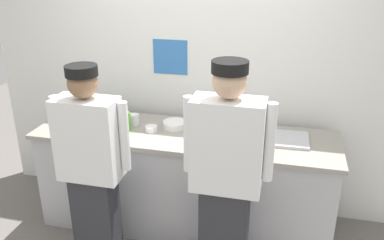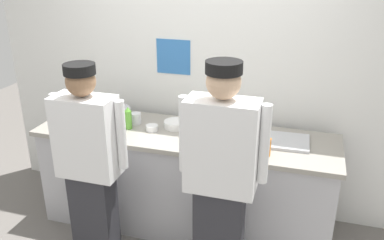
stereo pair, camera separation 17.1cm
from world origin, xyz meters
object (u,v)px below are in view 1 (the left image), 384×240
object	(u,v)px
ramekin_orange_sauce	(223,136)
deli_cup	(134,120)
plate_stack_front	(208,124)
plate_stack_rear	(174,125)
sheet_tray	(282,139)
chef_center	(226,175)
squeeze_bottle_secondary	(127,120)
ramekin_green_sauce	(247,138)
squeeze_bottle_primary	(269,144)
chef_near_left	(91,166)
ramekin_yellow_sauce	(151,129)
mixing_bowl_steel	(111,116)

from	to	relation	value
ramekin_orange_sauce	deli_cup	size ratio (longest dim) A/B	0.91
plate_stack_front	plate_stack_rear	xyz separation A→B (m)	(-0.29, -0.04, -0.01)
plate_stack_front	sheet_tray	size ratio (longest dim) A/B	0.54
chef_center	plate_stack_rear	size ratio (longest dim) A/B	8.59
plate_stack_rear	ramekin_orange_sauce	distance (m)	0.47
plate_stack_rear	squeeze_bottle_secondary	size ratio (longest dim) A/B	1.01
ramekin_green_sauce	ramekin_orange_sauce	bearing A→B (deg)	-176.19
squeeze_bottle_secondary	ramekin_green_sauce	size ratio (longest dim) A/B	1.89
sheet_tray	ramekin_orange_sauce	world-z (taller)	ramekin_orange_sauce
chef_center	squeeze_bottle_primary	size ratio (longest dim) A/B	9.78
chef_center	ramekin_green_sauce	xyz separation A→B (m)	(0.07, 0.59, 0.02)
ramekin_orange_sauce	plate_stack_rear	bearing A→B (deg)	163.71
chef_near_left	plate_stack_rear	size ratio (longest dim) A/B	8.15
ramekin_yellow_sauce	mixing_bowl_steel	bearing A→B (deg)	165.86
squeeze_bottle_secondary	deli_cup	distance (m)	0.13
mixing_bowl_steel	ramekin_green_sauce	distance (m)	1.23
ramekin_orange_sauce	sheet_tray	bearing A→B (deg)	11.11
sheet_tray	squeeze_bottle_primary	size ratio (longest dim) A/B	2.43
plate_stack_rear	ramekin_orange_sauce	bearing A→B (deg)	-16.29
plate_stack_rear	sheet_tray	distance (m)	0.92
chef_near_left	ramekin_green_sauce	xyz separation A→B (m)	(1.07, 0.61, 0.07)
sheet_tray	mixing_bowl_steel	bearing A→B (deg)	179.22
squeeze_bottle_primary	deli_cup	xyz separation A→B (m)	(-1.19, 0.29, -0.03)
plate_stack_rear	sheet_tray	size ratio (longest dim) A/B	0.47
plate_stack_front	ramekin_green_sauce	bearing A→B (deg)	-24.88
chef_center	mixing_bowl_steel	world-z (taller)	chef_center
chef_center	squeeze_bottle_secondary	distance (m)	1.11
sheet_tray	plate_stack_rear	bearing A→B (deg)	177.51
chef_near_left	ramekin_orange_sauce	xyz separation A→B (m)	(0.88, 0.59, 0.07)
chef_center	plate_stack_front	distance (m)	0.81
chef_center	deli_cup	world-z (taller)	chef_center
chef_near_left	chef_center	xyz separation A→B (m)	(1.00, 0.01, 0.05)
chef_center	ramekin_green_sauce	size ratio (longest dim) A/B	16.38
chef_near_left	deli_cup	world-z (taller)	chef_near_left
ramekin_orange_sauce	squeeze_bottle_secondary	bearing A→B (deg)	-179.43
mixing_bowl_steel	ramekin_orange_sauce	size ratio (longest dim) A/B	3.49
mixing_bowl_steel	ramekin_yellow_sauce	size ratio (longest dim) A/B	3.03
chef_center	squeeze_bottle_secondary	xyz separation A→B (m)	(-0.95, 0.57, 0.09)
mixing_bowl_steel	ramekin_green_sauce	xyz separation A→B (m)	(1.23, -0.10, -0.04)
sheet_tray	ramekin_green_sauce	size ratio (longest dim) A/B	4.07
mixing_bowl_steel	squeeze_bottle_secondary	world-z (taller)	squeeze_bottle_secondary
chef_near_left	mixing_bowl_steel	size ratio (longest dim) A/B	5.16
chef_near_left	mixing_bowl_steel	world-z (taller)	chef_near_left
squeeze_bottle_secondary	ramekin_green_sauce	world-z (taller)	squeeze_bottle_secondary
plate_stack_rear	ramekin_green_sauce	distance (m)	0.65
mixing_bowl_steel	ramekin_yellow_sauce	xyz separation A→B (m)	(0.42, -0.11, -0.03)
chef_near_left	ramekin_yellow_sauce	bearing A→B (deg)	66.41
plate_stack_front	deli_cup	xyz separation A→B (m)	(-0.65, -0.06, 0.01)
plate_stack_front	squeeze_bottle_secondary	distance (m)	0.69
plate_stack_rear	deli_cup	bearing A→B (deg)	-177.07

